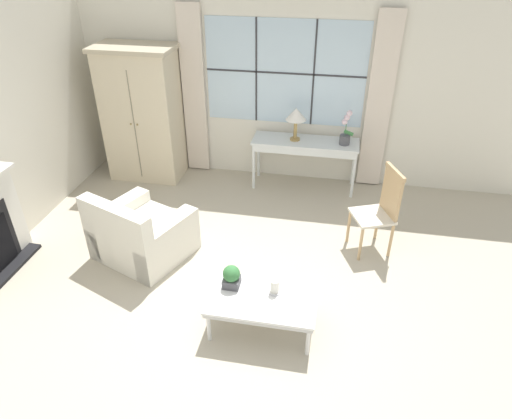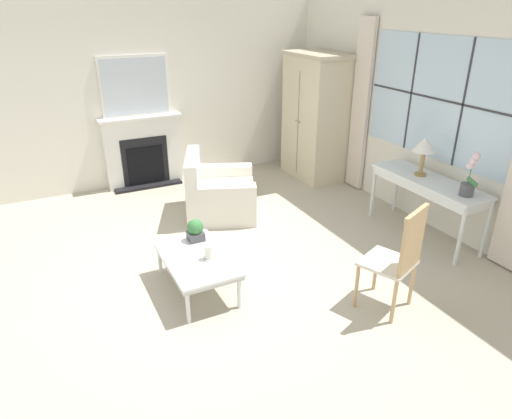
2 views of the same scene
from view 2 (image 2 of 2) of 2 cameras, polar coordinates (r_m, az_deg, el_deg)
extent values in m
plane|color=#B2A893|center=(5.07, -5.67, -7.62)|extent=(14.00, 14.00, 0.00)
cube|color=silver|center=(6.17, 21.50, 10.85)|extent=(7.20, 0.06, 2.80)
cube|color=silver|center=(6.10, 21.59, 12.78)|extent=(2.26, 0.01, 1.45)
cube|color=#2D2D33|center=(6.37, 18.86, 13.61)|extent=(0.02, 0.02, 1.45)
cube|color=#2D2D33|center=(5.83, 24.46, 11.83)|extent=(0.02, 0.02, 1.45)
cube|color=#2D2D33|center=(6.10, 21.55, 12.77)|extent=(2.26, 0.02, 0.02)
cube|color=beige|center=(7.10, 12.94, 12.41)|extent=(0.34, 0.06, 2.49)
cube|color=silver|center=(7.47, -10.36, 14.27)|extent=(0.06, 7.20, 2.80)
cube|color=black|center=(7.52, -13.39, 3.09)|extent=(0.34, 1.05, 0.04)
cube|color=silver|center=(7.42, -13.92, 6.97)|extent=(0.18, 1.17, 1.07)
cube|color=silver|center=(7.25, -14.31, 11.07)|extent=(0.24, 1.25, 0.04)
cube|color=black|center=(7.38, -13.60, 5.44)|extent=(0.02, 0.56, 0.59)
cube|color=black|center=(7.37, -13.66, 5.89)|extent=(0.01, 0.72, 0.75)
cube|color=silver|center=(7.26, -14.88, 14.66)|extent=(0.04, 1.04, 0.90)
cube|color=silver|center=(7.24, -14.84, 14.64)|extent=(0.01, 0.96, 0.82)
cube|color=beige|center=(7.55, 7.38, 11.15)|extent=(1.07, 0.63, 1.92)
cube|color=#BCAE92|center=(7.38, 7.82, 18.66)|extent=(1.15, 0.69, 0.06)
cube|color=gray|center=(7.39, 5.28, 10.66)|extent=(0.01, 0.01, 1.62)
sphere|color=#997F4C|center=(7.42, 5.04, 11.02)|extent=(0.03, 0.03, 0.03)
sphere|color=#997F4C|center=(7.33, 5.45, 10.85)|extent=(0.03, 0.03, 0.03)
cube|color=silver|center=(5.87, 20.85, 3.44)|extent=(1.53, 0.49, 0.03)
cube|color=silver|center=(5.89, 20.76, 2.85)|extent=(1.47, 0.47, 0.10)
cylinder|color=silver|center=(6.35, 14.44, 2.22)|extent=(0.04, 0.04, 0.72)
cylinder|color=silver|center=(5.44, 24.18, -3.12)|extent=(0.04, 0.04, 0.72)
cylinder|color=silver|center=(6.61, 17.15, 2.78)|extent=(0.04, 0.04, 0.72)
cylinder|color=silver|center=(5.74, 26.83, -2.20)|extent=(0.04, 0.04, 0.72)
cylinder|color=#9E7F47|center=(5.96, 19.84, 4.18)|extent=(0.14, 0.14, 0.02)
cylinder|color=#9E7F47|center=(5.91, 20.05, 5.56)|extent=(0.05, 0.05, 0.28)
cone|color=white|center=(5.85, 20.37, 7.66)|extent=(0.29, 0.29, 0.17)
cylinder|color=#4C4C51|center=(5.50, 24.86, 2.27)|extent=(0.15, 0.15, 0.14)
cylinder|color=#38753D|center=(5.42, 25.31, 4.66)|extent=(0.01, 0.01, 0.35)
cube|color=#38753D|center=(5.44, 25.41, 3.16)|extent=(0.14, 0.02, 0.09)
sphere|color=silver|center=(5.44, 25.20, 4.94)|extent=(0.08, 0.08, 0.08)
sphere|color=silver|center=(5.40, 25.53, 5.48)|extent=(0.08, 0.08, 0.08)
sphere|color=silver|center=(5.37, 25.86, 6.03)|extent=(0.08, 0.08, 0.08)
cube|color=silver|center=(6.29, -4.35, 1.31)|extent=(1.25, 1.20, 0.42)
cube|color=silver|center=(6.15, -7.92, 4.82)|extent=(0.97, 0.51, 0.42)
cube|color=silver|center=(6.63, -4.40, 3.20)|extent=(0.52, 0.91, 0.56)
cube|color=silver|center=(5.90, -4.33, 0.43)|extent=(0.52, 0.91, 0.56)
cube|color=beige|center=(4.44, 16.11, -6.40)|extent=(0.57, 0.57, 0.03)
cube|color=tan|center=(4.24, 18.96, -3.97)|extent=(0.19, 0.39, 0.53)
cube|color=tan|center=(4.12, 19.50, -0.45)|extent=(0.20, 0.41, 0.05)
cylinder|color=tan|center=(4.49, 12.47, -9.30)|extent=(0.04, 0.04, 0.46)
cylinder|color=tan|center=(4.78, 14.74, -7.29)|extent=(0.04, 0.04, 0.46)
cylinder|color=tan|center=(4.36, 16.86, -10.97)|extent=(0.04, 0.04, 0.46)
cylinder|color=tan|center=(4.66, 18.90, -8.77)|extent=(0.04, 0.04, 0.46)
cube|color=silver|center=(4.59, -7.51, -5.97)|extent=(1.04, 0.61, 0.03)
cube|color=beige|center=(4.61, -7.49, -6.32)|extent=(1.02, 0.60, 0.04)
cylinder|color=silver|center=(5.02, -11.94, -5.99)|extent=(0.04, 0.04, 0.36)
cylinder|color=silver|center=(4.26, -8.51, -11.86)|extent=(0.04, 0.04, 0.36)
cylinder|color=silver|center=(5.14, -6.46, -4.80)|extent=(0.04, 0.04, 0.36)
cylinder|color=silver|center=(4.40, -2.12, -10.22)|extent=(0.04, 0.04, 0.36)
cube|color=#4C4C51|center=(4.86, -7.54, -3.29)|extent=(0.16, 0.16, 0.09)
sphere|color=#38753D|center=(4.82, -7.61, -2.19)|extent=(0.17, 0.17, 0.17)
cylinder|color=silver|center=(4.53, -5.91, -6.08)|extent=(0.12, 0.12, 0.01)
cylinder|color=silver|center=(4.49, -5.95, -5.27)|extent=(0.08, 0.08, 0.14)
cylinder|color=black|center=(4.45, -5.99, -4.45)|extent=(0.00, 0.00, 0.01)
camera|label=1|loc=(3.86, -64.36, 23.02)|focal=32.00mm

